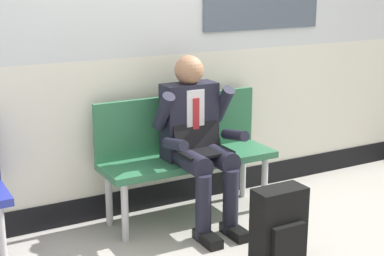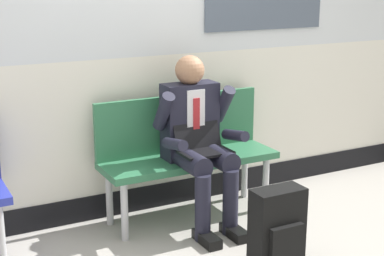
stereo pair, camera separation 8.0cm
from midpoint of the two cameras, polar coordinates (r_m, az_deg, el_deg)
The scene contains 5 objects.
ground_plane at distance 4.08m, azimuth 0.73°, elevation -11.00°, with size 18.00×18.00×0.00m, color #9E9991.
station_wall at distance 4.35m, azimuth -3.73°, elevation 10.45°, with size 5.08×0.17×2.90m.
bench_with_person at distance 4.34m, azimuth -0.14°, elevation -1.85°, with size 1.32×0.42×0.90m.
person_seated at distance 4.14m, azimuth 1.14°, elevation -0.98°, with size 0.57×0.70×1.22m.
backpack at distance 3.70m, azimuth 9.00°, elevation -9.73°, with size 0.33×0.21×0.51m.
Camera 2 is at (-1.72, -3.24, 1.78)m, focal length 54.59 mm.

